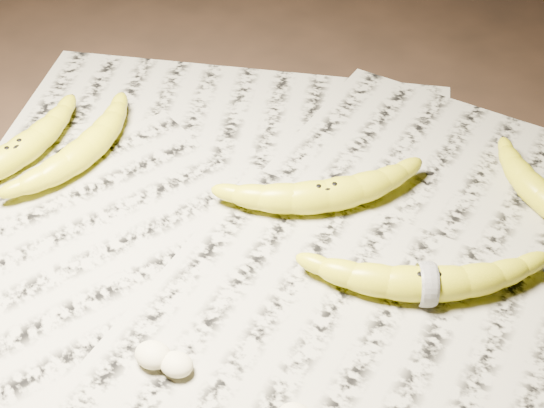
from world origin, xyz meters
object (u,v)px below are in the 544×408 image
at_px(banana_left_b, 85,147).
at_px(banana_taped, 427,282).
at_px(banana_left_a, 14,152).
at_px(banana_center, 325,193).
at_px(banana_upper_a, 542,194).

distance_m(banana_left_b, banana_taped, 0.43).
bearing_deg(banana_left_b, banana_left_a, 126.11).
height_order(banana_left_b, banana_taped, same).
bearing_deg(banana_taped, banana_center, 126.01).
relative_size(banana_left_a, banana_left_b, 1.10).
height_order(banana_left_a, banana_taped, same).
distance_m(banana_left_a, banana_upper_a, 0.60).
bearing_deg(banana_upper_a, banana_taped, -76.30).
bearing_deg(banana_left_b, banana_taped, -89.37).
height_order(banana_left_a, banana_left_b, same).
bearing_deg(banana_center, banana_left_b, 152.30).
bearing_deg(banana_center, banana_left_a, 157.19).
xyz_separation_m(banana_left_b, banana_taped, (0.42, -0.04, 0.00)).
xyz_separation_m(banana_left_b, banana_upper_a, (0.51, 0.13, -0.00)).
bearing_deg(banana_upper_a, banana_center, -117.24).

